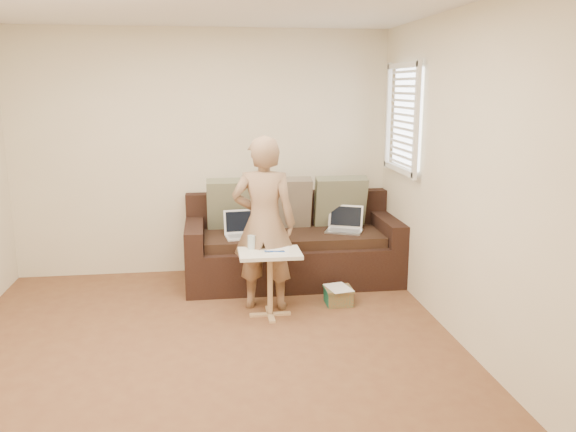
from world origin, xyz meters
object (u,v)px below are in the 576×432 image
at_px(person, 264,223).
at_px(laptop_silver, 344,232).
at_px(striped_box, 338,296).
at_px(laptop_white, 244,237).
at_px(side_table, 270,284).
at_px(sofa, 293,241).
at_px(drinking_glass, 252,242).

bearing_deg(person, laptop_silver, -131.05).
height_order(person, striped_box, person).
bearing_deg(laptop_silver, person, -119.56).
xyz_separation_m(laptop_silver, striped_box, (-0.21, -0.70, -0.44)).
bearing_deg(laptop_silver, laptop_white, -151.69).
distance_m(laptop_silver, side_table, 1.27).
distance_m(sofa, laptop_white, 0.54).
relative_size(drinking_glass, striped_box, 0.47).
relative_size(laptop_silver, drinking_glass, 3.05).
distance_m(person, side_table, 0.55).
xyz_separation_m(side_table, striped_box, (0.67, 0.20, -0.22)).
bearing_deg(laptop_white, drinking_glass, -94.68).
distance_m(laptop_silver, laptop_white, 1.05).
relative_size(laptop_white, drinking_glass, 3.02).
bearing_deg(sofa, striped_box, -66.31).
distance_m(sofa, side_table, 1.01).
xyz_separation_m(laptop_silver, person, (-0.90, -0.67, 0.28)).
relative_size(laptop_silver, laptop_white, 1.01).
relative_size(laptop_silver, striped_box, 1.43).
distance_m(laptop_white, drinking_glass, 0.71).
bearing_deg(laptop_white, side_table, -84.49).
bearing_deg(side_table, laptop_silver, 45.47).
distance_m(laptop_white, side_table, 0.85).
distance_m(laptop_white, person, 0.67).
distance_m(laptop_silver, person, 1.16).
relative_size(laptop_white, person, 0.23).
height_order(sofa, laptop_silver, sofa).
bearing_deg(sofa, laptop_silver, -5.37).
xyz_separation_m(person, drinking_glass, (-0.12, -0.10, -0.14)).
height_order(side_table, drinking_glass, drinking_glass).
bearing_deg(sofa, side_table, -109.85).
relative_size(laptop_white, side_table, 0.61).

